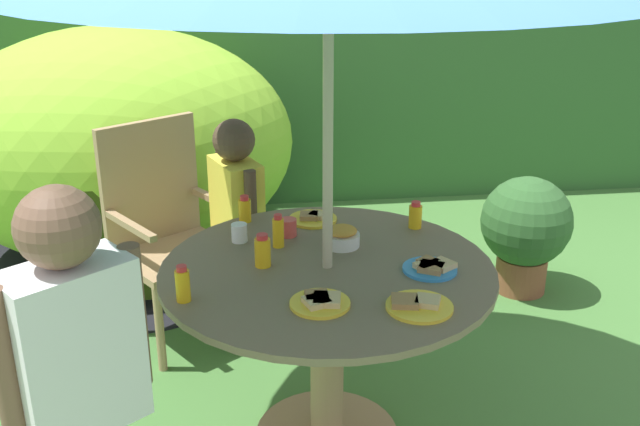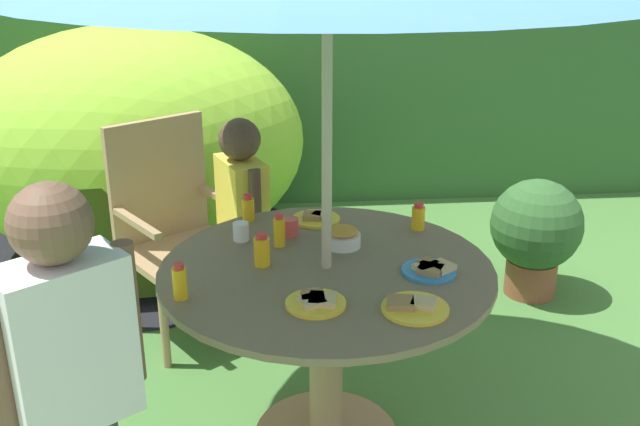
{
  "view_description": "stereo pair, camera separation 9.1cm",
  "coord_description": "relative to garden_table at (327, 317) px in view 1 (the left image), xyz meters",
  "views": [
    {
      "loc": [
        -0.33,
        -2.36,
        1.9
      ],
      "look_at": [
        -0.02,
        0.09,
        0.93
      ],
      "focal_mm": 41.16,
      "sensor_mm": 36.0,
      "label": 1
    },
    {
      "loc": [
        -0.23,
        -2.37,
        1.9
      ],
      "look_at": [
        -0.02,
        0.09,
        0.93
      ],
      "focal_mm": 41.16,
      "sensor_mm": 36.0,
      "label": 2
    }
  ],
  "objects": [
    {
      "name": "juice_bottle_far_right",
      "position": [
        -0.23,
        0.04,
        0.26
      ],
      "size": [
        0.06,
        0.06,
        0.12
      ],
      "color": "yellow",
      "rests_on": "garden_table"
    },
    {
      "name": "wooden_chair",
      "position": [
        -0.66,
        0.96,
        0.02
      ],
      "size": [
        0.67,
        0.65,
        1.05
      ],
      "rotation": [
        0.0,
        0.0,
        0.6
      ],
      "color": "tan",
      "rests_on": "ground_plane"
    },
    {
      "name": "child_in_white_shirt",
      "position": [
        -0.77,
        -0.57,
        0.28
      ],
      "size": [
        0.38,
        0.35,
        1.3
      ],
      "rotation": [
        0.0,
        0.0,
        0.64
      ],
      "color": "#3F3F47",
      "rests_on": "ground_plane"
    },
    {
      "name": "plate_near_left",
      "position": [
        0.25,
        -0.34,
        0.22
      ],
      "size": [
        0.22,
        0.22,
        0.03
      ],
      "color": "yellow",
      "rests_on": "garden_table"
    },
    {
      "name": "plate_mid_left",
      "position": [
        0.36,
        -0.08,
        0.22
      ],
      "size": [
        0.19,
        0.19,
        0.03
      ],
      "color": "#338CD8",
      "rests_on": "garden_table"
    },
    {
      "name": "cup_near",
      "position": [
        -0.31,
        0.27,
        0.24
      ],
      "size": [
        0.06,
        0.06,
        0.07
      ],
      "primitive_type": "cylinder",
      "color": "white",
      "rests_on": "garden_table"
    },
    {
      "name": "child_in_yellow_shirt",
      "position": [
        -0.31,
        0.79,
        0.16
      ],
      "size": [
        0.25,
        0.36,
        1.11
      ],
      "rotation": [
        0.0,
        0.0,
        -1.2
      ],
      "color": "brown",
      "rests_on": "ground_plane"
    },
    {
      "name": "cup_far",
      "position": [
        -0.12,
        0.3,
        0.24
      ],
      "size": [
        0.07,
        0.07,
        0.07
      ],
      "primitive_type": "cylinder",
      "color": "#E04C47",
      "rests_on": "garden_table"
    },
    {
      "name": "juice_bottle_mid_right",
      "position": [
        0.4,
        0.32,
        0.26
      ],
      "size": [
        0.05,
        0.05,
        0.11
      ],
      "color": "yellow",
      "rests_on": "garden_table"
    },
    {
      "name": "plate_far_left",
      "position": [
        0.0,
        0.45,
        0.22
      ],
      "size": [
        0.2,
        0.2,
        0.03
      ],
      "color": "yellow",
      "rests_on": "garden_table"
    },
    {
      "name": "garden_table",
      "position": [
        0.0,
        0.0,
        0.0
      ],
      "size": [
        1.21,
        1.21,
        0.75
      ],
      "color": "tan",
      "rests_on": "ground_plane"
    },
    {
      "name": "juice_bottle_center_back",
      "position": [
        -0.16,
        0.2,
        0.27
      ],
      "size": [
        0.04,
        0.04,
        0.13
      ],
      "color": "yellow",
      "rests_on": "garden_table"
    },
    {
      "name": "snack_bowl",
      "position": [
        0.08,
        0.18,
        0.24
      ],
      "size": [
        0.14,
        0.14,
        0.08
      ],
      "color": "white",
      "rests_on": "garden_table"
    },
    {
      "name": "hedge_backdrop",
      "position": [
        0.0,
        3.0,
        0.34
      ],
      "size": [
        9.0,
        0.7,
        1.79
      ],
      "primitive_type": "cube",
      "color": "#33602D",
      "rests_on": "ground_plane"
    },
    {
      "name": "dome_tent",
      "position": [
        -0.98,
        1.93,
        0.13
      ],
      "size": [
        2.24,
        2.24,
        1.38
      ],
      "rotation": [
        0.0,
        0.0,
        0.07
      ],
      "color": "#8CC633",
      "rests_on": "ground_plane"
    },
    {
      "name": "plate_front_edge",
      "position": [
        -0.06,
        -0.28,
        0.22
      ],
      "size": [
        0.2,
        0.2,
        0.03
      ],
      "color": "yellow",
      "rests_on": "garden_table"
    },
    {
      "name": "juice_bottle_center_front",
      "position": [
        -0.28,
        0.47,
        0.26
      ],
      "size": [
        0.05,
        0.05,
        0.11
      ],
      "color": "yellow",
      "rests_on": "garden_table"
    },
    {
      "name": "potted_plant",
      "position": [
        1.24,
        1.13,
        -0.17
      ],
      "size": [
        0.49,
        0.49,
        0.66
      ],
      "color": "brown",
      "rests_on": "ground_plane"
    },
    {
      "name": "juice_bottle_near_right",
      "position": [
        -0.5,
        -0.19,
        0.26
      ],
      "size": [
        0.05,
        0.05,
        0.13
      ],
      "color": "yellow",
      "rests_on": "garden_table"
    }
  ]
}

